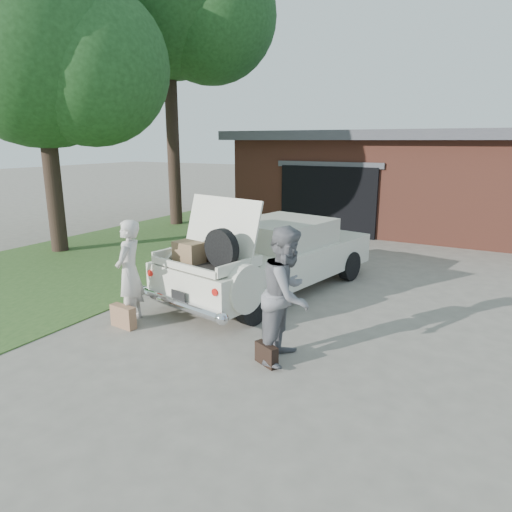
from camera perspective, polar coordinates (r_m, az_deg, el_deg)
The scene contains 9 objects.
ground at distance 7.53m, azimuth -2.26°, elevation -9.13°, with size 90.00×90.00×0.00m, color gray.
grass_strip at distance 13.08m, azimuth -16.10°, elevation 0.52°, with size 6.00×16.00×0.02m, color #2D4C1E.
house at distance 17.61m, azimuth 20.77°, elevation 9.05°, with size 12.80×7.80×3.30m.
tree_left at distance 13.63m, azimuth -25.32°, elevation 22.26°, with size 6.09×5.30×8.07m.
sedan at distance 9.18m, azimuth 1.97°, elevation 0.01°, with size 2.82×5.25×2.03m.
woman_left at distance 7.83m, azimuth -15.55°, elevation -1.95°, with size 0.64×0.42×1.75m, color beige.
woman_right at distance 6.26m, azimuth 3.90°, elevation -4.80°, with size 0.92×0.72×1.90m, color slate.
suitcase_left at distance 7.85m, azimuth -16.25°, elevation -7.27°, with size 0.48×0.15×0.37m, color #9C6F4F.
suitcase_right at distance 6.37m, azimuth 1.31°, elevation -12.20°, with size 0.38×0.12×0.30m, color black.
Camera 1 is at (3.63, -5.89, 2.99)m, focal length 32.00 mm.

